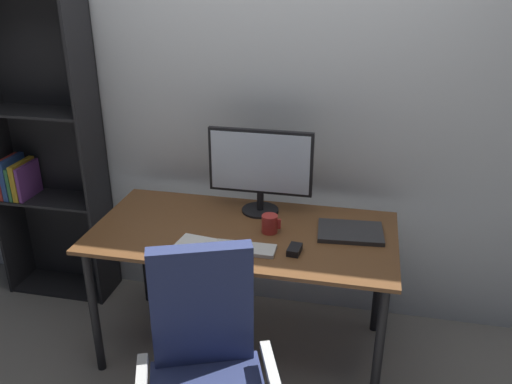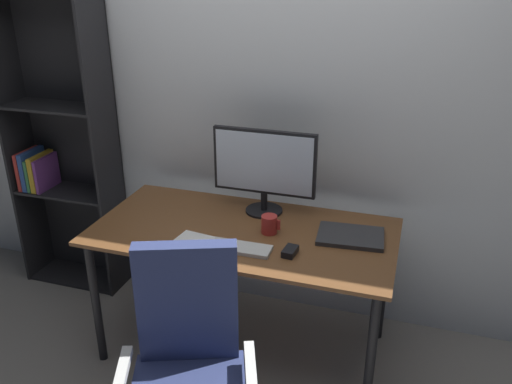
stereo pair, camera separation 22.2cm
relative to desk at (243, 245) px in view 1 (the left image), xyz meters
The scene contains 10 objects.
ground_plane 0.66m from the desk, ahead, with size 12.00×12.00×0.00m, color gray.
back_wall 0.84m from the desk, 90.00° to the left, with size 6.40×0.10×2.60m, color silver.
desk is the anchor object (origin of this frame).
monitor 0.42m from the desk, 81.09° to the left, with size 0.55×0.20×0.46m.
keyboard 0.22m from the desk, 74.58° to the right, with size 0.29×0.11×0.02m, color silver.
mouse 0.34m from the desk, 30.01° to the right, with size 0.06×0.10×0.03m, color black.
coffee_mug 0.19m from the desk, ahead, with size 0.10×0.08×0.09m.
laptop 0.54m from the desk, ahead, with size 0.32×0.23×0.02m, color #2D2D30.
paper_sheet 0.33m from the desk, 127.10° to the right, with size 0.21×0.30×0.00m, color white.
bookshelf 1.40m from the desk, 164.14° to the left, with size 0.66×0.28×1.83m.
Camera 1 is at (0.57, -2.30, 1.99)m, focal length 37.12 mm.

